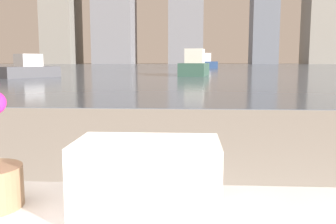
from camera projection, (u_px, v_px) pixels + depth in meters
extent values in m
cube|color=white|center=(148.00, 205.00, 0.79)|extent=(0.30, 0.18, 0.04)
cube|color=white|center=(148.00, 187.00, 0.79)|extent=(0.30, 0.18, 0.04)
cube|color=white|center=(147.00, 169.00, 0.78)|extent=(0.30, 0.18, 0.04)
cube|color=white|center=(147.00, 150.00, 0.78)|extent=(0.30, 0.18, 0.04)
cube|color=slate|center=(191.00, 67.00, 61.42)|extent=(180.00, 110.00, 0.01)
cube|color=#335647|center=(195.00, 69.00, 23.31)|extent=(2.01, 4.53, 0.77)
cube|color=silver|center=(195.00, 56.00, 23.20)|extent=(1.28, 1.76, 0.88)
cube|color=#4C4C51|center=(29.00, 72.00, 20.36)|extent=(2.71, 3.53, 0.60)
cube|color=silver|center=(28.00, 60.00, 20.27)|extent=(1.37, 1.53, 0.68)
cube|color=navy|center=(203.00, 65.00, 44.45)|extent=(3.79, 5.09, 0.85)
cube|color=silver|center=(203.00, 57.00, 44.32)|extent=(1.94, 2.19, 0.98)
cube|color=slate|center=(265.00, 7.00, 113.14)|extent=(7.77, 8.31, 34.25)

